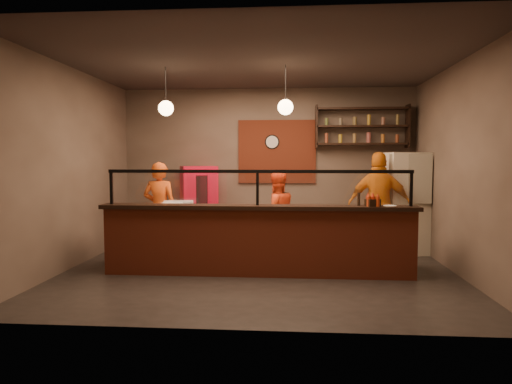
# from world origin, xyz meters

# --- Properties ---
(floor) EXTENTS (6.00, 6.00, 0.00)m
(floor) POSITION_xyz_m (0.00, 0.00, 0.00)
(floor) COLOR black
(floor) RESTS_ON ground
(ceiling) EXTENTS (6.00, 6.00, 0.00)m
(ceiling) POSITION_xyz_m (0.00, 0.00, 3.20)
(ceiling) COLOR #372E2A
(ceiling) RESTS_ON wall_back
(wall_back) EXTENTS (6.00, 0.00, 6.00)m
(wall_back) POSITION_xyz_m (0.00, 2.50, 1.60)
(wall_back) COLOR #6C5C4F
(wall_back) RESTS_ON floor
(wall_left) EXTENTS (0.00, 5.00, 5.00)m
(wall_left) POSITION_xyz_m (-3.00, 0.00, 1.60)
(wall_left) COLOR #6C5C4F
(wall_left) RESTS_ON floor
(wall_right) EXTENTS (0.00, 5.00, 5.00)m
(wall_right) POSITION_xyz_m (3.00, 0.00, 1.60)
(wall_right) COLOR #6C5C4F
(wall_right) RESTS_ON floor
(wall_front) EXTENTS (6.00, 0.00, 6.00)m
(wall_front) POSITION_xyz_m (0.00, -2.50, 1.60)
(wall_front) COLOR #6C5C4F
(wall_front) RESTS_ON floor
(brick_patch) EXTENTS (1.60, 0.04, 1.30)m
(brick_patch) POSITION_xyz_m (0.20, 2.47, 1.90)
(brick_patch) COLOR #933820
(brick_patch) RESTS_ON wall_back
(service_counter) EXTENTS (4.60, 0.25, 1.00)m
(service_counter) POSITION_xyz_m (0.00, -0.30, 0.50)
(service_counter) COLOR #933820
(service_counter) RESTS_ON floor
(counter_ledge) EXTENTS (4.70, 0.37, 0.06)m
(counter_ledge) POSITION_xyz_m (0.00, -0.30, 1.03)
(counter_ledge) COLOR black
(counter_ledge) RESTS_ON service_counter
(worktop_cabinet) EXTENTS (4.60, 0.75, 0.85)m
(worktop_cabinet) POSITION_xyz_m (0.00, 0.20, 0.42)
(worktop_cabinet) COLOR gray
(worktop_cabinet) RESTS_ON floor
(worktop) EXTENTS (4.60, 0.75, 0.05)m
(worktop) POSITION_xyz_m (0.00, 0.20, 0.88)
(worktop) COLOR beige
(worktop) RESTS_ON worktop_cabinet
(sneeze_guard) EXTENTS (4.50, 0.05, 0.52)m
(sneeze_guard) POSITION_xyz_m (0.00, -0.30, 1.37)
(sneeze_guard) COLOR white
(sneeze_guard) RESTS_ON counter_ledge
(wall_shelving) EXTENTS (1.84, 0.28, 0.85)m
(wall_shelving) POSITION_xyz_m (1.90, 2.32, 2.40)
(wall_shelving) COLOR black
(wall_shelving) RESTS_ON wall_back
(wall_clock) EXTENTS (0.30, 0.04, 0.30)m
(wall_clock) POSITION_xyz_m (0.10, 2.46, 2.10)
(wall_clock) COLOR black
(wall_clock) RESTS_ON wall_back
(pendant_left) EXTENTS (0.24, 0.24, 0.77)m
(pendant_left) POSITION_xyz_m (-1.50, 0.20, 2.55)
(pendant_left) COLOR black
(pendant_left) RESTS_ON ceiling
(pendant_right) EXTENTS (0.24, 0.24, 0.77)m
(pendant_right) POSITION_xyz_m (0.40, 0.20, 2.55)
(pendant_right) COLOR black
(pendant_right) RESTS_ON ceiling
(cook_left) EXTENTS (0.65, 0.46, 1.69)m
(cook_left) POSITION_xyz_m (-1.87, 1.03, 0.85)
(cook_left) COLOR #E35315
(cook_left) RESTS_ON floor
(cook_mid) EXTENTS (0.92, 0.83, 1.53)m
(cook_mid) POSITION_xyz_m (0.23, 1.13, 0.77)
(cook_mid) COLOR #E84015
(cook_mid) RESTS_ON floor
(cook_right) EXTENTS (1.14, 0.58, 1.87)m
(cook_right) POSITION_xyz_m (2.05, 1.15, 0.93)
(cook_right) COLOR orange
(cook_right) RESTS_ON floor
(fridge) EXTENTS (0.90, 0.86, 1.86)m
(fridge) POSITION_xyz_m (2.60, 1.61, 0.93)
(fridge) COLOR beige
(fridge) RESTS_ON floor
(red_cooler) EXTENTS (0.86, 0.83, 1.60)m
(red_cooler) POSITION_xyz_m (-1.38, 2.15, 0.80)
(red_cooler) COLOR red
(red_cooler) RESTS_ON floor
(pizza_dough) EXTENTS (0.58, 0.58, 0.01)m
(pizza_dough) POSITION_xyz_m (0.44, 0.30, 0.91)
(pizza_dough) COLOR white
(pizza_dough) RESTS_ON worktop
(prep_tub_a) EXTENTS (0.37, 0.32, 0.16)m
(prep_tub_a) POSITION_xyz_m (-1.42, 0.30, 0.98)
(prep_tub_a) COLOR silver
(prep_tub_a) RESTS_ON worktop
(prep_tub_b) EXTENTS (0.36, 0.31, 0.16)m
(prep_tub_b) POSITION_xyz_m (-1.26, 0.29, 0.98)
(prep_tub_b) COLOR silver
(prep_tub_b) RESTS_ON worktop
(prep_tub_c) EXTENTS (0.33, 0.27, 0.15)m
(prep_tub_c) POSITION_xyz_m (-1.38, 0.05, 0.98)
(prep_tub_c) COLOR white
(prep_tub_c) RESTS_ON worktop
(rolling_pin) EXTENTS (0.32, 0.25, 0.06)m
(rolling_pin) POSITION_xyz_m (-1.26, 0.21, 0.93)
(rolling_pin) COLOR yellow
(rolling_pin) RESTS_ON worktop
(condiment_caddy) EXTENTS (0.23, 0.21, 0.10)m
(condiment_caddy) POSITION_xyz_m (1.67, -0.34, 1.11)
(condiment_caddy) COLOR black
(condiment_caddy) RESTS_ON counter_ledge
(pepper_mill) EXTENTS (0.05, 0.05, 0.19)m
(pepper_mill) POSITION_xyz_m (1.48, -0.26, 1.15)
(pepper_mill) COLOR black
(pepper_mill) RESTS_ON counter_ledge
(small_plate) EXTENTS (0.24, 0.24, 0.01)m
(small_plate) POSITION_xyz_m (1.92, -0.31, 1.07)
(small_plate) COLOR white
(small_plate) RESTS_ON counter_ledge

